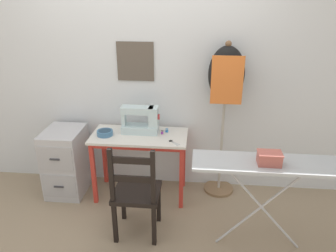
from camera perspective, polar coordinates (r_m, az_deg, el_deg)
name	(u,v)px	position (r m, az deg, el deg)	size (l,w,h in m)	color
ground_plane	(137,207)	(3.47, -5.35, -13.80)	(14.00, 14.00, 0.00)	gray
wall_back	(143,72)	(3.42, -4.44, 9.38)	(10.00, 0.07, 2.55)	silver
sewing_table	(139,145)	(3.35, -5.00, -3.26)	(0.97, 0.48, 0.70)	silver
sewing_machine	(142,121)	(3.32, -4.53, 0.92)	(0.38, 0.16, 0.30)	silver
fabric_bowl	(105,133)	(3.35, -10.93, -1.16)	(0.16, 0.16, 0.05)	teal
scissors	(173,142)	(3.15, 0.82, -2.80)	(0.12, 0.12, 0.01)	silver
thread_spool_near_machine	(162,132)	(3.32, -1.03, -1.13)	(0.03, 0.03, 0.04)	purple
thread_spool_mid_table	(167,131)	(3.36, -0.21, -0.81)	(0.04, 0.04, 0.04)	#2875C1
wooden_chair	(136,193)	(2.91, -5.56, -11.59)	(0.40, 0.38, 0.92)	black
filing_cabinet	(66,162)	(3.68, -17.31, -5.92)	(0.38, 0.49, 0.72)	#B7B7BC
dress_form	(226,83)	(3.24, 10.03, 7.38)	(0.35, 0.32, 1.62)	#846647
ironing_board	(267,167)	(2.70, 16.80, -6.91)	(1.16, 0.33, 0.83)	#ADB2B7
storage_box	(269,158)	(2.62, 17.24, -5.39)	(0.18, 0.13, 0.10)	#AD564C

